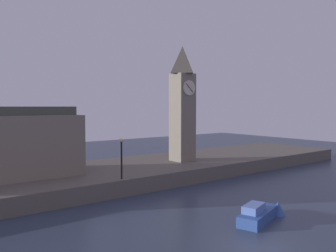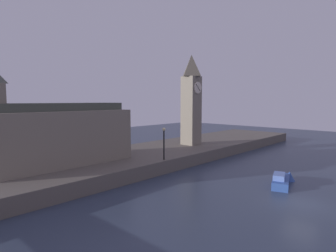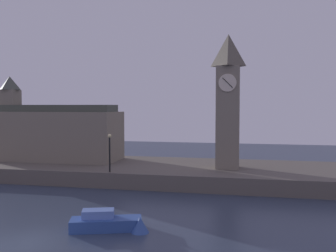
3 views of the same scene
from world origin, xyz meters
name	(u,v)px [view 3 (image 3 of 3)]	position (x,y,z in m)	size (l,w,h in m)	color
ground_plane	(25,242)	(0.00, 0.00, 0.00)	(120.00, 120.00, 0.00)	#2D384C
far_embankment	(131,170)	(0.00, 20.00, 0.75)	(70.00, 12.00, 1.50)	#5B544C
clock_tower	(228,99)	(10.38, 19.23, 8.44)	(2.50, 2.53, 13.39)	slate
parliament_hall	(55,132)	(-9.69, 21.18, 4.67)	(14.35, 5.76, 9.80)	slate
streetlamp	(110,148)	(-0.42, 14.61, 3.79)	(0.36, 0.36, 3.63)	black
boat_tour_blue	(113,223)	(4.21, 3.00, 0.47)	(5.34, 2.73, 1.40)	#2D4C93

